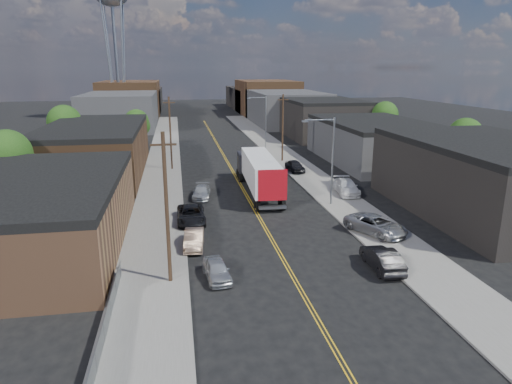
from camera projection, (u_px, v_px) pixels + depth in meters
name	position (u px, v px, depth m)	size (l,w,h in m)	color
ground	(220.00, 150.00, 79.04)	(260.00, 260.00, 0.00)	black
centerline	(231.00, 168.00, 64.79)	(0.32, 120.00, 0.01)	gold
sidewalk_left	(163.00, 170.00, 63.19)	(5.00, 140.00, 0.15)	slate
sidewalk_right	(296.00, 165.00, 66.35)	(5.00, 140.00, 0.15)	slate
warehouse_tan	(42.00, 213.00, 35.41)	(12.00, 22.00, 5.60)	brown
warehouse_brown	(95.00, 150.00, 59.98)	(12.00, 26.00, 6.60)	brown
industrial_right_a	(489.00, 177.00, 43.75)	(14.00, 22.00, 7.10)	black
industrial_right_b	(375.00, 141.00, 68.59)	(14.00, 24.00, 6.10)	#323234
industrial_right_c	(322.00, 118.00, 93.10)	(14.00, 22.00, 7.60)	black
skyline_left_a	(121.00, 110.00, 107.93)	(16.00, 30.00, 8.00)	#323234
skyline_right_a	(286.00, 108.00, 114.57)	(16.00, 30.00, 8.00)	#323234
skyline_left_b	(131.00, 99.00, 131.42)	(16.00, 26.00, 10.00)	brown
skyline_right_b	(267.00, 97.00, 138.06)	(16.00, 26.00, 10.00)	brown
skyline_left_c	(136.00, 100.00, 150.82)	(16.00, 40.00, 7.00)	black
skyline_right_c	(255.00, 98.00, 157.46)	(16.00, 40.00, 7.00)	black
streetlight_near	(329.00, 155.00, 45.64)	(3.39, 0.25, 9.00)	gray
streetlight_far	(264.00, 118.00, 78.90)	(3.39, 0.25, 9.00)	gray
utility_pole_left_near	(167.00, 208.00, 28.82)	(1.60, 0.26, 10.00)	black
utility_pole_left_far	(170.00, 133.00, 62.08)	(1.60, 0.26, 10.00)	black
utility_pole_right	(283.00, 128.00, 67.65)	(1.60, 0.26, 10.00)	black
chainlink_fence	(104.00, 333.00, 23.27)	(0.05, 16.00, 1.22)	slate
tree_left_near	(8.00, 157.00, 45.20)	(4.85, 4.76, 7.91)	black
tree_left_mid	(65.00, 124.00, 68.88)	(5.10, 5.04, 8.37)	black
tree_left_far	(137.00, 123.00, 77.43)	(4.35, 4.20, 6.97)	black
tree_right_near	(465.00, 137.00, 59.94)	(4.60, 4.48, 7.44)	black
tree_right_far	(385.00, 116.00, 82.67)	(4.85, 4.76, 7.91)	black
semi_truck	(258.00, 170.00, 51.64)	(3.37, 16.70, 4.35)	silver
car_left_a	(217.00, 270.00, 30.51)	(1.55, 3.85, 1.31)	#B1B4B7
car_left_b	(194.00, 239.00, 35.89)	(1.45, 4.16, 1.37)	#9E7E67
car_left_c	(191.00, 215.00, 41.60)	(2.51, 5.44, 1.51)	black
car_left_d	(201.00, 192.00, 49.62)	(1.79, 4.41, 1.28)	#B9BDBF
car_right_oncoming	(382.00, 259.00, 31.98)	(1.65, 4.74, 1.56)	black
car_right_lot_a	(376.00, 225.00, 38.46)	(2.57, 5.57, 1.55)	#A2A3A7
car_right_lot_b	(347.00, 187.00, 50.69)	(2.17, 5.33, 1.55)	silver
car_right_lot_c	(295.00, 166.00, 61.58)	(1.77, 4.40, 1.50)	black
car_ahead_truck	(260.00, 166.00, 62.37)	(2.33, 5.05, 1.40)	black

